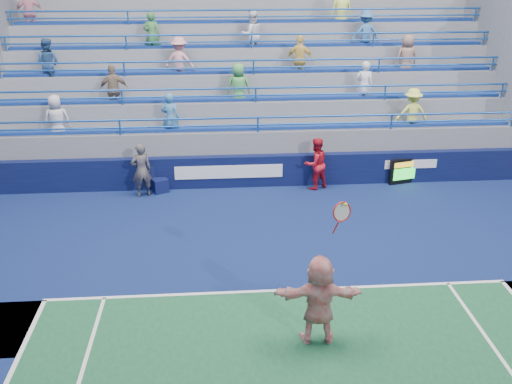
{
  "coord_description": "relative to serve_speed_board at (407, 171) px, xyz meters",
  "views": [
    {
      "loc": [
        -1.42,
        -11.39,
        7.51
      ],
      "look_at": [
        -0.38,
        2.5,
        1.5
      ],
      "focal_mm": 40.0,
      "sensor_mm": 36.0,
      "label": 1
    }
  ],
  "objects": [
    {
      "name": "bleacher_stand",
      "position": [
        -5.11,
        3.9,
        1.1
      ],
      "size": [
        18.0,
        5.6,
        6.13
      ],
      "color": "slate",
      "rests_on": "ground"
    },
    {
      "name": "tennis_player",
      "position": [
        -4.54,
        -8.23,
        0.53
      ],
      "size": [
        1.84,
        0.67,
        3.13
      ],
      "color": "white",
      "rests_on": "ground"
    },
    {
      "name": "ball_girl",
      "position": [
        -3.22,
        -0.23,
        0.43
      ],
      "size": [
        1.06,
        0.97,
        1.77
      ],
      "primitive_type": "imported",
      "rotation": [
        0.0,
        0.0,
        3.58
      ],
      "color": "red",
      "rests_on": "ground"
    },
    {
      "name": "ground",
      "position": [
        -5.1,
        -6.37,
        -0.45
      ],
      "size": [
        120.0,
        120.0,
        0.0
      ],
      "primitive_type": "plane",
      "color": "#333538"
    },
    {
      "name": "serve_speed_board",
      "position": [
        0.0,
        0.0,
        0.0
      ],
      "size": [
        1.29,
        0.44,
        0.9
      ],
      "color": "black",
      "rests_on": "ground"
    },
    {
      "name": "sponsor_wall",
      "position": [
        -5.1,
        0.13,
        0.1
      ],
      "size": [
        18.0,
        0.32,
        1.1
      ],
      "color": "#090F36",
      "rests_on": "ground"
    },
    {
      "name": "judge_chair",
      "position": [
        -8.4,
        -0.13,
        -0.18
      ],
      "size": [
        0.63,
        0.65,
        0.84
      ],
      "color": "#0D1341",
      "rests_on": "ground"
    },
    {
      "name": "line_judge",
      "position": [
        -8.92,
        -0.45,
        0.45
      ],
      "size": [
        0.77,
        0.64,
        1.81
      ],
      "primitive_type": "imported",
      "rotation": [
        0.0,
        0.0,
        3.5
      ],
      "color": "#131436",
      "rests_on": "ground"
    }
  ]
}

